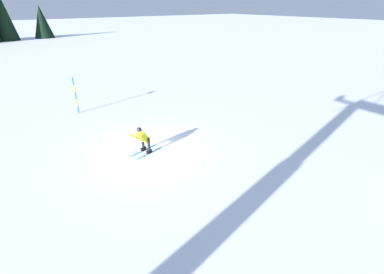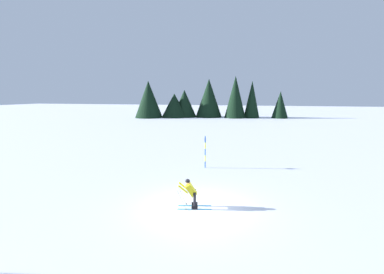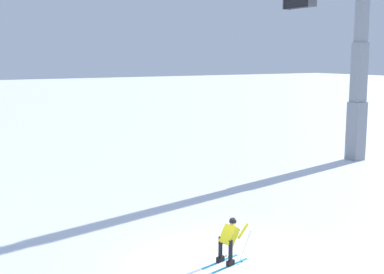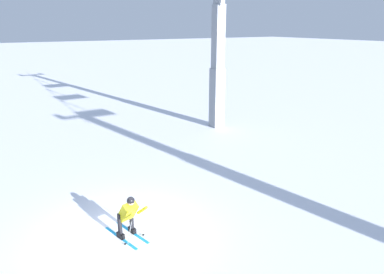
{
  "view_description": "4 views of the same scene",
  "coord_description": "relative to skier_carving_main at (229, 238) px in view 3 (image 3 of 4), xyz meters",
  "views": [
    {
      "loc": [
        5.35,
        10.82,
        6.48
      ],
      "look_at": [
        -0.29,
        3.2,
        1.88
      ],
      "focal_mm": 26.0,
      "sensor_mm": 36.0,
      "label": 1
    },
    {
      "loc": [
        -2.92,
        12.35,
        5.27
      ],
      "look_at": [
        -0.0,
        1.14,
        3.53
      ],
      "focal_mm": 26.33,
      "sensor_mm": 36.0,
      "label": 2
    },
    {
      "loc": [
        -8.15,
        -12.0,
        6.28
      ],
      "look_at": [
        0.78,
        3.19,
        3.46
      ],
      "focal_mm": 47.27,
      "sensor_mm": 36.0,
      "label": 3
    },
    {
      "loc": [
        8.87,
        -2.89,
        6.01
      ],
      "look_at": [
        -0.3,
        2.66,
        2.54
      ],
      "focal_mm": 32.62,
      "sensor_mm": 36.0,
      "label": 4
    }
  ],
  "objects": [
    {
      "name": "ground_plane",
      "position": [
        -0.31,
        -0.14,
        -0.8
      ],
      "size": [
        260.0,
        260.0,
        0.0
      ],
      "primitive_type": "plane",
      "color": "white"
    },
    {
      "name": "skier_carving_main",
      "position": [
        0.0,
        0.0,
        0.0
      ],
      "size": [
        1.69,
        0.97,
        1.53
      ],
      "color": "#198CCC",
      "rests_on": "ground_plane"
    },
    {
      "name": "lift_tower_far",
      "position": [
        15.56,
        9.0,
        3.83
      ],
      "size": [
        0.87,
        3.01,
        11.2
      ],
      "color": "gray",
      "rests_on": "ground_plane"
    },
    {
      "name": "chairlift_seat_middle",
      "position": [
        10.59,
        9.0,
        8.36
      ],
      "size": [
        0.61,
        2.07,
        2.27
      ],
      "color": "black"
    }
  ]
}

